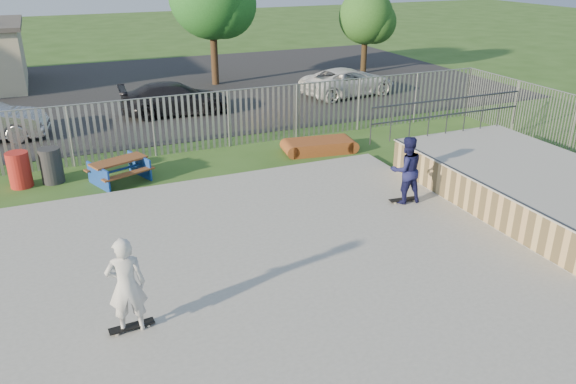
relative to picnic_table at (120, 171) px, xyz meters
name	(u,v)px	position (x,y,z in m)	size (l,w,h in m)	color
ground	(194,302)	(0.43, -7.09, -0.35)	(120.00, 120.00, 0.00)	#2D511B
concrete_slab	(194,299)	(0.43, -7.09, -0.27)	(15.00, 12.00, 0.15)	gray
quarter_pipe	(528,185)	(9.92, -6.05, 0.21)	(5.50, 7.05, 2.19)	tan
fence	(185,171)	(1.43, -2.51, 0.65)	(26.04, 16.02, 2.00)	gray
picnic_table	(120,171)	(0.00, 0.00, 0.00)	(2.00, 1.84, 0.69)	brown
funbox	(319,146)	(6.69, 0.10, -0.14)	(2.25, 1.34, 0.42)	brown
trash_bin_red	(19,170)	(-2.72, 0.73, 0.18)	(0.63, 0.63, 1.06)	#AC211A
trash_bin_grey	(51,165)	(-1.85, 0.73, 0.18)	(0.64, 0.64, 1.06)	#28282B
parking_lot	(96,95)	(0.43, 11.91, -0.34)	(40.00, 18.00, 0.02)	black
car_dark	(175,98)	(3.26, 6.91, 0.33)	(1.86, 4.58, 1.33)	black
car_white	(348,82)	(11.62, 7.07, 0.31)	(2.14, 4.64, 1.29)	silver
tree_right	(366,17)	(15.06, 11.52, 2.74)	(2.98, 2.98, 4.60)	#382916
skateboard_a	(403,200)	(6.79, -4.87, -0.16)	(0.82, 0.28, 0.08)	black
skateboard_b	(132,327)	(-0.84, -7.69, -0.16)	(0.81, 0.25, 0.08)	black
skater_navy	(406,170)	(6.79, -4.87, 0.71)	(0.89, 0.69, 1.83)	#161846
skater_white	(126,285)	(-0.84, -7.69, 0.71)	(0.67, 0.44, 1.83)	silver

